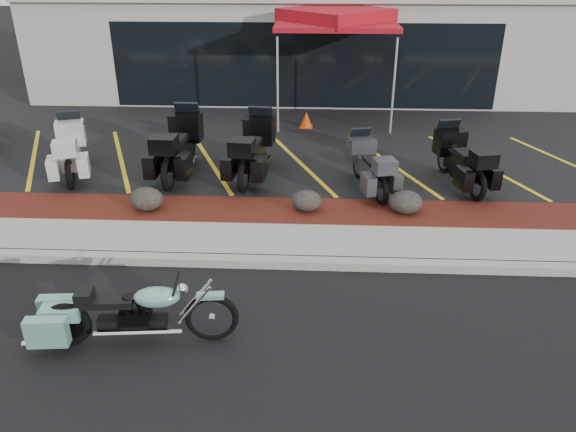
# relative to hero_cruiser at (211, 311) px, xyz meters

# --- Properties ---
(ground) EXTENTS (90.00, 90.00, 0.00)m
(ground) POSITION_rel_hero_cruiser_xyz_m (0.97, 1.11, -0.48)
(ground) COLOR black
(ground) RESTS_ON ground
(curb) EXTENTS (24.00, 0.25, 0.15)m
(curb) POSITION_rel_hero_cruiser_xyz_m (0.97, 2.01, -0.41)
(curb) COLOR gray
(curb) RESTS_ON ground
(sidewalk) EXTENTS (24.00, 1.20, 0.15)m
(sidewalk) POSITION_rel_hero_cruiser_xyz_m (0.97, 2.71, -0.41)
(sidewalk) COLOR gray
(sidewalk) RESTS_ON ground
(mulch_bed) EXTENTS (24.00, 1.20, 0.16)m
(mulch_bed) POSITION_rel_hero_cruiser_xyz_m (0.97, 3.91, -0.40)
(mulch_bed) COLOR #3A190D
(mulch_bed) RESTS_ON ground
(upper_lot) EXTENTS (26.00, 9.60, 0.15)m
(upper_lot) POSITION_rel_hero_cruiser_xyz_m (0.97, 9.31, -0.41)
(upper_lot) COLOR black
(upper_lot) RESTS_ON ground
(dealership_building) EXTENTS (18.00, 8.16, 4.00)m
(dealership_building) POSITION_rel_hero_cruiser_xyz_m (0.97, 15.58, 1.52)
(dealership_building) COLOR #A39E93
(dealership_building) RESTS_ON ground
(boulder_left) EXTENTS (0.65, 0.55, 0.46)m
(boulder_left) POSITION_rel_hero_cruiser_xyz_m (-1.96, 3.80, -0.09)
(boulder_left) COLOR black
(boulder_left) RESTS_ON mulch_bed
(boulder_mid) EXTENTS (0.59, 0.49, 0.42)m
(boulder_mid) POSITION_rel_hero_cruiser_xyz_m (1.20, 3.91, -0.11)
(boulder_mid) COLOR black
(boulder_mid) RESTS_ON mulch_bed
(boulder_right) EXTENTS (0.65, 0.54, 0.46)m
(boulder_right) POSITION_rel_hero_cruiser_xyz_m (3.14, 3.90, -0.09)
(boulder_right) COLOR black
(boulder_right) RESTS_ON mulch_bed
(hero_cruiser) EXTENTS (2.79, 0.95, 0.96)m
(hero_cruiser) POSITION_rel_hero_cruiser_xyz_m (0.00, 0.00, 0.00)
(hero_cruiser) COLOR #6BA799
(hero_cruiser) RESTS_ON ground
(touring_white) EXTENTS (1.52, 2.39, 1.30)m
(touring_white) POSITION_rel_hero_cruiser_xyz_m (-4.39, 6.32, 0.32)
(touring_white) COLOR silver
(touring_white) RESTS_ON upper_lot
(touring_black_front) EXTENTS (1.06, 2.55, 1.46)m
(touring_black_front) POSITION_rel_hero_cruiser_xyz_m (-1.67, 6.62, 0.40)
(touring_black_front) COLOR black
(touring_black_front) RESTS_ON upper_lot
(touring_black_mid) EXTENTS (1.20, 2.51, 1.40)m
(touring_black_mid) POSITION_rel_hero_cruiser_xyz_m (0.07, 6.55, 0.37)
(touring_black_mid) COLOR black
(touring_black_mid) RESTS_ON upper_lot
(touring_grey) EXTENTS (1.25, 2.15, 1.17)m
(touring_grey) POSITION_rel_hero_cruiser_xyz_m (2.34, 5.72, 0.25)
(touring_grey) COLOR #333238
(touring_grey) RESTS_ON upper_lot
(touring_black_rear) EXTENTS (1.29, 2.32, 1.28)m
(touring_black_rear) POSITION_rel_hero_cruiser_xyz_m (4.34, 6.14, 0.31)
(touring_black_rear) COLOR black
(touring_black_rear) RESTS_ON upper_lot
(traffic_cone) EXTENTS (0.46, 0.46, 0.44)m
(traffic_cone) POSITION_rel_hero_cruiser_xyz_m (1.10, 9.61, -0.11)
(traffic_cone) COLOR #D84007
(traffic_cone) RESTS_ON upper_lot
(popup_canopy) EXTENTS (4.47, 4.47, 3.14)m
(popup_canopy) POSITION_rel_hero_cruiser_xyz_m (1.88, 10.70, 2.52)
(popup_canopy) COLOR silver
(popup_canopy) RESTS_ON upper_lot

